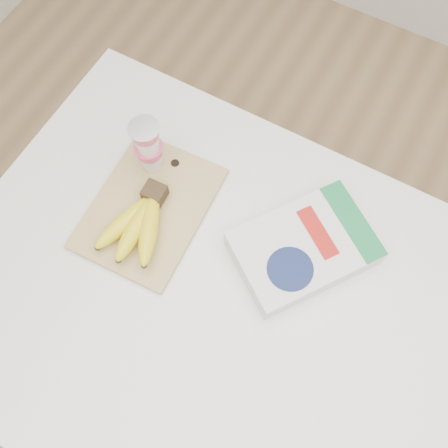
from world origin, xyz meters
name	(u,v)px	position (x,y,z in m)	size (l,w,h in m)	color
room	(268,267)	(0.00, 0.00, 1.35)	(4.00, 4.00, 4.00)	tan
table	(245,355)	(0.00, 0.00, 0.51)	(1.35, 0.90, 1.01)	white
cutting_board	(149,208)	(-0.33, 0.10, 1.02)	(0.24, 0.33, 0.02)	tan
bananas	(138,223)	(-0.31, 0.05, 1.05)	(0.15, 0.20, 0.07)	#382816
yogurt_stack	(148,146)	(-0.37, 0.20, 1.11)	(0.07, 0.07, 0.16)	white
cereal_box	(303,248)	(0.02, 0.18, 1.04)	(0.32, 0.34, 0.06)	white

